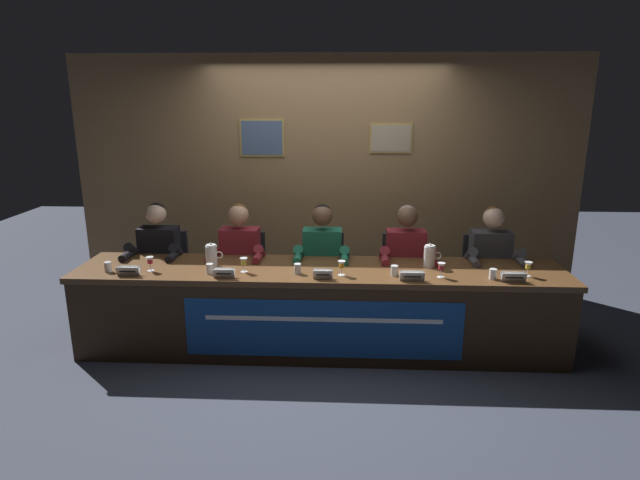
{
  "coord_description": "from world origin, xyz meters",
  "views": [
    {
      "loc": [
        0.21,
        -4.32,
        2.17
      ],
      "look_at": [
        0.0,
        0.0,
        0.99
      ],
      "focal_mm": 29.71,
      "sensor_mm": 36.0,
      "label": 1
    }
  ],
  "objects_px": {
    "juice_glass_far_left": "(150,261)",
    "juice_glass_left": "(244,262)",
    "conference_table": "(319,298)",
    "panelist_far_left": "(157,257)",
    "juice_glass_center": "(342,265)",
    "panelist_far_right": "(492,262)",
    "water_pitcher_right_side": "(430,256)",
    "water_cup_center": "(298,269)",
    "juice_glass_far_right": "(528,266)",
    "chair_left": "(244,279)",
    "water_pitcher_left_side": "(212,255)",
    "nameplate_far_left": "(128,271)",
    "chair_center": "(323,281)",
    "water_cup_left": "(210,269)",
    "nameplate_center": "(323,274)",
    "water_cup_far_right": "(493,274)",
    "panelist_left": "(239,259)",
    "chair_far_right": "(484,283)",
    "water_cup_far_left": "(108,267)",
    "panelist_right": "(406,261)",
    "water_cup_right": "(394,271)",
    "chair_right": "(403,282)",
    "chair_far_left": "(166,278)",
    "nameplate_right": "(412,276)",
    "panelist_center": "(322,260)",
    "nameplate_left": "(224,273)",
    "juice_glass_right": "(441,267)",
    "nameplate_far_right": "(514,277)"
  },
  "relations": [
    {
      "from": "juice_glass_far_left",
      "to": "juice_glass_left",
      "type": "relative_size",
      "value": 1.0
    },
    {
      "from": "conference_table",
      "to": "panelist_far_left",
      "type": "xyz_separation_m",
      "value": [
        -1.56,
        0.49,
        0.18
      ]
    },
    {
      "from": "panelist_far_left",
      "to": "juice_glass_center",
      "type": "xyz_separation_m",
      "value": [
        1.75,
        -0.55,
        0.13
      ]
    },
    {
      "from": "panelist_far_right",
      "to": "water_pitcher_right_side",
      "type": "height_order",
      "value": "panelist_far_right"
    },
    {
      "from": "water_cup_center",
      "to": "juice_glass_far_right",
      "type": "xyz_separation_m",
      "value": [
        1.89,
        0.02,
        0.05
      ]
    },
    {
      "from": "chair_left",
      "to": "water_pitcher_left_side",
      "type": "relative_size",
      "value": 4.21
    },
    {
      "from": "nameplate_far_left",
      "to": "chair_center",
      "type": "height_order",
      "value": "chair_center"
    },
    {
      "from": "water_cup_left",
      "to": "nameplate_far_left",
      "type": "bearing_deg",
      "value": -173.43
    },
    {
      "from": "juice_glass_far_left",
      "to": "water_cup_left",
      "type": "xyz_separation_m",
      "value": [
        0.52,
        -0.05,
        -0.05
      ]
    },
    {
      "from": "panelist_far_left",
      "to": "nameplate_center",
      "type": "height_order",
      "value": "panelist_far_left"
    },
    {
      "from": "chair_center",
      "to": "water_cup_far_right",
      "type": "bearing_deg",
      "value": -28.99
    },
    {
      "from": "juice_glass_far_left",
      "to": "juice_glass_far_right",
      "type": "height_order",
      "value": "same"
    },
    {
      "from": "panelist_left",
      "to": "nameplate_center",
      "type": "distance_m",
      "value": 1.04
    },
    {
      "from": "juice_glass_left",
      "to": "chair_far_right",
      "type": "xyz_separation_m",
      "value": [
        2.19,
        0.71,
        -0.4
      ]
    },
    {
      "from": "juice_glass_far_left",
      "to": "water_cup_far_left",
      "type": "xyz_separation_m",
      "value": [
        -0.35,
        -0.04,
        -0.05
      ]
    },
    {
      "from": "panelist_far_left",
      "to": "water_cup_far_left",
      "type": "distance_m",
      "value": 0.6
    },
    {
      "from": "panelist_far_right",
      "to": "chair_center",
      "type": "bearing_deg",
      "value": 172.74
    },
    {
      "from": "panelist_right",
      "to": "water_cup_right",
      "type": "distance_m",
      "value": 0.56
    },
    {
      "from": "chair_left",
      "to": "water_pitcher_right_side",
      "type": "xyz_separation_m",
      "value": [
        1.73,
        -0.48,
        0.41
      ]
    },
    {
      "from": "chair_right",
      "to": "water_cup_center",
      "type": "bearing_deg",
      "value": -143.03
    },
    {
      "from": "conference_table",
      "to": "chair_right",
      "type": "distance_m",
      "value": 1.04
    },
    {
      "from": "water_cup_far_left",
      "to": "water_cup_left",
      "type": "bearing_deg",
      "value": -0.49
    },
    {
      "from": "chair_far_right",
      "to": "water_pitcher_right_side",
      "type": "height_order",
      "value": "water_pitcher_right_side"
    },
    {
      "from": "nameplate_center",
      "to": "chair_far_right",
      "type": "distance_m",
      "value": 1.78
    },
    {
      "from": "nameplate_center",
      "to": "water_cup_far_right",
      "type": "relative_size",
      "value": 1.85
    },
    {
      "from": "water_cup_far_left",
      "to": "juice_glass_center",
      "type": "xyz_separation_m",
      "value": [
        1.96,
        0.0,
        0.05
      ]
    },
    {
      "from": "juice_glass_far_right",
      "to": "water_cup_far_right",
      "type": "xyz_separation_m",
      "value": [
        -0.3,
        -0.08,
        -0.05
      ]
    },
    {
      "from": "nameplate_far_left",
      "to": "panelist_left",
      "type": "bearing_deg",
      "value": 38.91
    },
    {
      "from": "juice_glass_center",
      "to": "water_cup_right",
      "type": "relative_size",
      "value": 1.46
    },
    {
      "from": "chair_far_left",
      "to": "water_pitcher_right_side",
      "type": "xyz_separation_m",
      "value": [
        2.5,
        -0.48,
        0.41
      ]
    },
    {
      "from": "chair_left",
      "to": "water_pitcher_left_side",
      "type": "xyz_separation_m",
      "value": [
        -0.16,
        -0.55,
        0.41
      ]
    },
    {
      "from": "juice_glass_center",
      "to": "chair_right",
      "type": "distance_m",
      "value": 1.04
    },
    {
      "from": "chair_left",
      "to": "juice_glass_center",
      "type": "bearing_deg",
      "value": -37.78
    },
    {
      "from": "water_cup_far_left",
      "to": "water_pitcher_left_side",
      "type": "bearing_deg",
      "value": 13.55
    },
    {
      "from": "juice_glass_center",
      "to": "nameplate_right",
      "type": "relative_size",
      "value": 0.63
    },
    {
      "from": "chair_far_left",
      "to": "water_cup_left",
      "type": "relative_size",
      "value": 10.4
    },
    {
      "from": "panelist_right",
      "to": "water_pitcher_right_side",
      "type": "relative_size",
      "value": 5.77
    },
    {
      "from": "water_cup_far_left",
      "to": "water_cup_right",
      "type": "relative_size",
      "value": 1.0
    },
    {
      "from": "water_pitcher_right_side",
      "to": "juice_glass_far_right",
      "type": "bearing_deg",
      "value": -16.24
    },
    {
      "from": "juice_glass_far_left",
      "to": "panelist_center",
      "type": "distance_m",
      "value": 1.52
    },
    {
      "from": "chair_center",
      "to": "nameplate_center",
      "type": "bearing_deg",
      "value": -87.53
    },
    {
      "from": "water_pitcher_left_side",
      "to": "juice_glass_center",
      "type": "bearing_deg",
      "value": -9.89
    },
    {
      "from": "water_cup_far_left",
      "to": "chair_far_right",
      "type": "distance_m",
      "value": 3.44
    },
    {
      "from": "nameplate_left",
      "to": "nameplate_center",
      "type": "height_order",
      "value": "same"
    },
    {
      "from": "nameplate_far_left",
      "to": "water_cup_right",
      "type": "distance_m",
      "value": 2.19
    },
    {
      "from": "water_cup_far_left",
      "to": "panelist_left",
      "type": "xyz_separation_m",
      "value": [
        1.0,
        0.55,
        -0.08
      ]
    },
    {
      "from": "panelist_left",
      "to": "panelist_far_right",
      "type": "bearing_deg",
      "value": 0.0
    },
    {
      "from": "chair_right",
      "to": "water_cup_right",
      "type": "relative_size",
      "value": 10.4
    },
    {
      "from": "water_pitcher_right_side",
      "to": "juice_glass_right",
      "type": "bearing_deg",
      "value": -79.96
    },
    {
      "from": "conference_table",
      "to": "nameplate_far_right",
      "type": "height_order",
      "value": "nameplate_far_right"
    }
  ]
}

